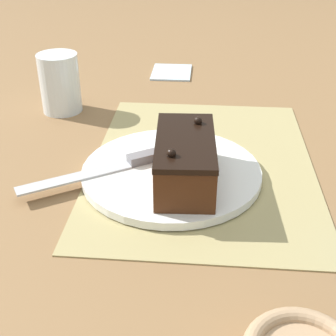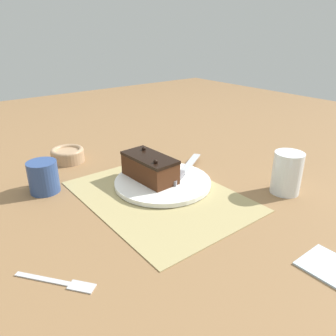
{
  "view_description": "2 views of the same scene",
  "coord_description": "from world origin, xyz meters",
  "px_view_note": "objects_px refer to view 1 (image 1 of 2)",
  "views": [
    {
      "loc": [
        0.63,
        0.0,
        0.37
      ],
      "look_at": [
        0.07,
        -0.05,
        0.03
      ],
      "focal_mm": 50.0,
      "sensor_mm": 36.0,
      "label": 1
    },
    {
      "loc": [
        -0.6,
        0.44,
        0.4
      ],
      "look_at": [
        0.06,
        -0.08,
        0.04
      ],
      "focal_mm": 35.0,
      "sensor_mm": 36.0,
      "label": 2
    }
  ],
  "objects_px": {
    "chocolate_cake": "(183,160)",
    "serving_knife": "(126,162)",
    "drinking_glass": "(59,83)",
    "cake_plate": "(170,172)"
  },
  "relations": [
    {
      "from": "chocolate_cake",
      "to": "cake_plate",
      "type": "bearing_deg",
      "value": -145.42
    },
    {
      "from": "chocolate_cake",
      "to": "serving_knife",
      "type": "bearing_deg",
      "value": -111.45
    },
    {
      "from": "chocolate_cake",
      "to": "drinking_glass",
      "type": "height_order",
      "value": "drinking_glass"
    },
    {
      "from": "cake_plate",
      "to": "drinking_glass",
      "type": "relative_size",
      "value": 2.38
    },
    {
      "from": "serving_knife",
      "to": "cake_plate",
      "type": "bearing_deg",
      "value": -124.56
    },
    {
      "from": "serving_knife",
      "to": "drinking_glass",
      "type": "bearing_deg",
      "value": 4.26
    },
    {
      "from": "chocolate_cake",
      "to": "serving_knife",
      "type": "distance_m",
      "value": 0.1
    },
    {
      "from": "chocolate_cake",
      "to": "serving_knife",
      "type": "xyz_separation_m",
      "value": [
        -0.03,
        -0.09,
        -0.03
      ]
    },
    {
      "from": "drinking_glass",
      "to": "chocolate_cake",
      "type": "bearing_deg",
      "value": 43.86
    },
    {
      "from": "cake_plate",
      "to": "serving_knife",
      "type": "bearing_deg",
      "value": -92.95
    }
  ]
}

